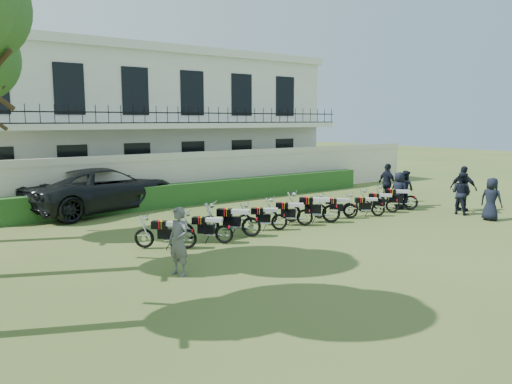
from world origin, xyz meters
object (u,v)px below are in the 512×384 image
at_px(motorcycle_2, 251,222).
at_px(motorcycle_4, 305,213).
at_px(motorcycle_1, 224,230).
at_px(motorcycle_3, 279,218).
at_px(motorcycle_7, 378,206).
at_px(motorcycle_5, 331,209).
at_px(motorcycle_9, 411,199).
at_px(inspector, 179,241).
at_px(suv, 102,189).
at_px(motorcycle_0, 187,234).
at_px(officer_4, 405,188).
at_px(motorcycle_8, 393,202).
at_px(officer_3, 399,190).
at_px(officer_5, 387,183).
at_px(motorcycle_6, 351,207).
at_px(officer_1, 461,193).
at_px(officer_0, 491,199).
at_px(officer_2, 463,189).

xyz_separation_m(motorcycle_2, motorcycle_4, (2.54, 0.26, -0.04)).
height_order(motorcycle_1, motorcycle_3, motorcycle_1).
relative_size(motorcycle_1, motorcycle_7, 1.00).
relative_size(motorcycle_5, motorcycle_9, 1.15).
bearing_deg(motorcycle_9, motorcycle_7, 137.97).
relative_size(motorcycle_3, motorcycle_4, 1.06).
bearing_deg(inspector, suv, 155.76).
distance_m(motorcycle_0, motorcycle_3, 3.78).
bearing_deg(motorcycle_1, officer_4, -37.09).
height_order(motorcycle_1, motorcycle_7, motorcycle_1).
distance_m(suv, inspector, 9.85).
distance_m(motorcycle_5, motorcycle_8, 3.48).
xyz_separation_m(motorcycle_0, motorcycle_4, (4.96, 0.38, 0.00)).
xyz_separation_m(motorcycle_2, suv, (-2.25, 7.56, 0.41)).
bearing_deg(motorcycle_1, motorcycle_2, -31.87).
xyz_separation_m(officer_3, officer_5, (0.87, 1.34, 0.11)).
bearing_deg(motorcycle_9, motorcycle_6, 131.36).
bearing_deg(motorcycle_5, officer_4, -40.98).
bearing_deg(motorcycle_6, officer_5, -31.72).
distance_m(motorcycle_1, officer_1, 10.47).
bearing_deg(motorcycle_7, officer_5, -18.65).
height_order(motorcycle_7, inspector, inspector).
distance_m(motorcycle_1, suv, 7.87).
bearing_deg(officer_4, motorcycle_2, 103.42).
bearing_deg(motorcycle_7, officer_1, -80.13).
relative_size(motorcycle_2, officer_0, 0.93).
bearing_deg(motorcycle_1, motorcycle_4, -35.30).
height_order(motorcycle_5, suv, suv).
height_order(motorcycle_7, officer_0, officer_0).
relative_size(motorcycle_3, officer_0, 0.93).
xyz_separation_m(motorcycle_2, motorcycle_8, (7.14, 0.05, -0.07)).
bearing_deg(motorcycle_9, suv, 99.49).
height_order(suv, officer_5, suv).
bearing_deg(motorcycle_9, officer_4, 5.57).
relative_size(motorcycle_4, motorcycle_8, 1.09).
bearing_deg(motorcycle_9, officer_2, -84.90).
distance_m(motorcycle_2, motorcycle_9, 8.22).
distance_m(motorcycle_0, officer_2, 12.33).
bearing_deg(motorcycle_8, officer_0, -105.28).
relative_size(motorcycle_0, inspector, 0.89).
bearing_deg(motorcycle_9, motorcycle_1, 136.69).
bearing_deg(officer_3, motorcycle_5, 89.40).
xyz_separation_m(motorcycle_9, officer_2, (1.63, -1.38, 0.46)).
bearing_deg(motorcycle_7, officer_0, -99.14).
bearing_deg(officer_3, motorcycle_3, 85.85).
bearing_deg(inspector, officer_5, 92.18).
bearing_deg(motorcycle_6, motorcycle_1, 130.60).
height_order(motorcycle_9, officer_3, officer_3).
bearing_deg(motorcycle_7, officer_3, -34.78).
relative_size(motorcycle_5, officer_0, 1.02).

